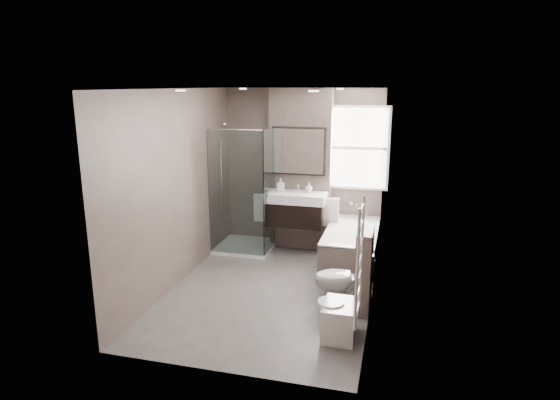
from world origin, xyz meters
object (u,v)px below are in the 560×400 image
(vanity, at_px, (296,209))
(toilet, at_px, (344,279))
(bidet, at_px, (339,319))
(bathtub, at_px, (351,246))

(vanity, xyz_separation_m, toilet, (0.97, -1.67, -0.39))
(toilet, bearing_deg, vanity, -161.86)
(bidet, bearing_deg, vanity, 112.91)
(toilet, bearing_deg, bidet, -8.54)
(vanity, distance_m, bidet, 2.66)
(toilet, relative_size, bidet, 1.41)
(vanity, relative_size, toilet, 1.35)
(vanity, xyz_separation_m, bathtub, (0.92, -0.33, -0.43))
(bathtub, bearing_deg, bidet, -87.53)
(toilet, height_order, bidet, toilet)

